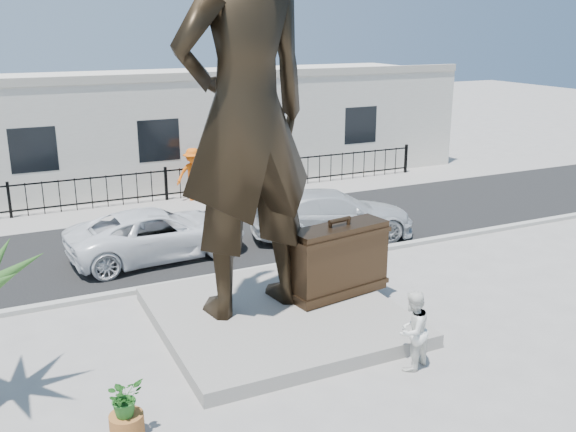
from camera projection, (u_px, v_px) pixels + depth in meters
name	position (u px, v px, depth m)	size (l,w,h in m)	color
ground	(329.00, 346.00, 13.42)	(100.00, 100.00, 0.00)	#9E9991
street	(207.00, 236.00, 20.34)	(40.00, 7.00, 0.01)	black
curb	(248.00, 271.00, 17.29)	(40.00, 0.25, 0.12)	#A5A399
far_sidewalk	(173.00, 205.00, 23.80)	(40.00, 2.50, 0.02)	#9E9991
plinth	(278.00, 316.00, 14.47)	(5.20, 5.20, 0.30)	gray
fence	(166.00, 185.00, 24.32)	(22.00, 0.10, 1.20)	black
building	(138.00, 128.00, 27.49)	(28.00, 7.00, 4.40)	silver
statue	(246.00, 115.00, 13.32)	(3.17, 2.08, 8.70)	black
suitcase	(339.00, 260.00, 15.01)	(2.42, 0.77, 1.71)	#312215
tourist	(412.00, 330.00, 12.34)	(0.78, 0.61, 1.61)	white
car_white	(157.00, 234.00, 18.34)	(2.33, 5.06, 1.41)	white
car_silver	(332.00, 214.00, 20.06)	(2.08, 5.11, 1.48)	silver
worker	(193.00, 174.00, 24.20)	(1.29, 0.74, 2.00)	#EB5C0C
planter	(127.00, 425.00, 10.43)	(0.56, 0.56, 0.40)	#9E5C29
shrub	(125.00, 397.00, 10.28)	(0.58, 0.51, 0.65)	#256420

